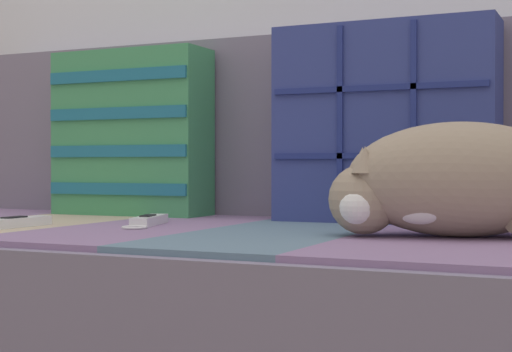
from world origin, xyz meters
The scene contains 7 objects.
couch centered at (0.00, 0.10, 0.19)m, with size 1.82×0.91×0.38m.
sofa_backrest centered at (0.00, 0.48, 0.60)m, with size 1.79×0.14×0.43m.
throw_pillow_quilted centered at (0.26, 0.33, 0.59)m, with size 0.46×0.14×0.42m.
throw_pillow_striped centered at (-0.37, 0.33, 0.58)m, with size 0.39×0.14×0.40m.
sleeping_cat centered at (0.44, 0.05, 0.48)m, with size 0.43×0.32×0.19m.
game_remote_near centered at (-0.15, 0.06, 0.39)m, with size 0.09×0.20×0.02m.
game_remote_far centered at (-0.36, -0.09, 0.39)m, with size 0.05×0.20×0.02m.
Camera 1 is at (0.69, -1.27, 0.50)m, focal length 55.00 mm.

